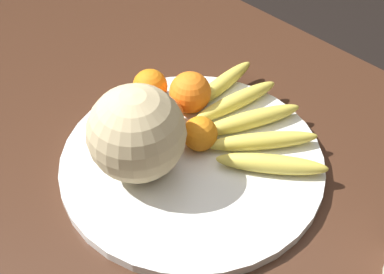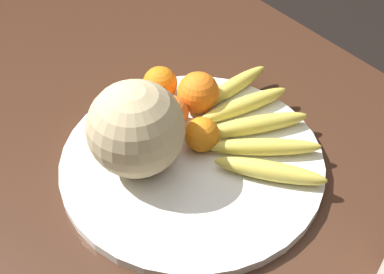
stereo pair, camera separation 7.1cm
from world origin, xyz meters
name	(u,v)px [view 1 (the left image)]	position (x,y,z in m)	size (l,w,h in m)	color
kitchen_table	(190,220)	(0.00, 0.00, 0.63)	(1.63, 1.01, 0.71)	#3D2316
fruit_bowl	(192,161)	(-0.04, 0.04, 0.72)	(0.44, 0.44, 0.02)	white
melon	(137,133)	(-0.08, -0.03, 0.81)	(0.16, 0.16, 0.16)	#C6B284
banana_bunch	(247,122)	(-0.02, 0.16, 0.75)	(0.30, 0.25, 0.03)	brown
orange_front_left	(190,92)	(-0.13, 0.13, 0.77)	(0.08, 0.08, 0.08)	orange
orange_front_right	(127,114)	(-0.17, 0.02, 0.76)	(0.06, 0.06, 0.06)	orange
orange_mid_center	(166,115)	(-0.12, 0.06, 0.76)	(0.06, 0.06, 0.06)	orange
orange_back_left	(150,86)	(-0.20, 0.09, 0.76)	(0.06, 0.06, 0.06)	orange
orange_back_right	(200,134)	(-0.05, 0.07, 0.76)	(0.06, 0.06, 0.06)	orange
produce_tag	(149,122)	(-0.15, 0.05, 0.73)	(0.10, 0.08, 0.00)	white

